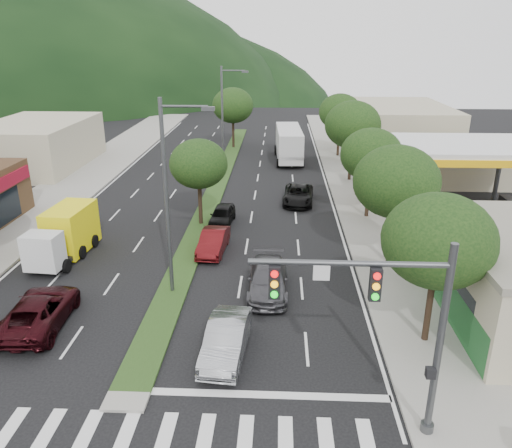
{
  "coord_description": "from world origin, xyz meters",
  "views": [
    {
      "loc": [
        5.47,
        -15.02,
        12.62
      ],
      "look_at": [
        4.23,
        11.45,
        2.59
      ],
      "focal_mm": 35.0,
      "sensor_mm": 36.0,
      "label": 1
    }
  ],
  "objects_px": {
    "tree_r_d": "(353,125)",
    "car_queue_a": "(222,215)",
    "motorhome": "(289,143)",
    "sedan_silver": "(226,339)",
    "car_queue_d": "(298,195)",
    "streetlight_near": "(170,190)",
    "tree_r_b": "(396,182)",
    "tree_med_far": "(233,105)",
    "tree_r_e": "(340,112)",
    "streetlight_mid": "(224,114)",
    "traffic_signal": "(392,314)",
    "tree_r_a": "(438,241)",
    "box_truck": "(66,235)",
    "car_queue_c": "(213,242)",
    "car_queue_b": "(268,279)",
    "suv_maroon": "(39,311)",
    "tree_med_near": "(199,164)",
    "tree_r_c": "(371,155)"
  },
  "relations": [
    {
      "from": "tree_med_far",
      "to": "car_queue_d",
      "type": "height_order",
      "value": "tree_med_far"
    },
    {
      "from": "tree_r_d",
      "to": "car_queue_a",
      "type": "xyz_separation_m",
      "value": [
        -10.5,
        -11.73,
        -4.52
      ]
    },
    {
      "from": "streetlight_mid",
      "to": "motorhome",
      "type": "xyz_separation_m",
      "value": [
        6.31,
        5.06,
        -3.77
      ]
    },
    {
      "from": "car_queue_d",
      "to": "streetlight_near",
      "type": "bearing_deg",
      "value": -109.83
    },
    {
      "from": "sedan_silver",
      "to": "car_queue_b",
      "type": "relative_size",
      "value": 0.9
    },
    {
      "from": "tree_r_d",
      "to": "streetlight_mid",
      "type": "relative_size",
      "value": 0.72
    },
    {
      "from": "traffic_signal",
      "to": "streetlight_near",
      "type": "xyz_separation_m",
      "value": [
        -8.82,
        9.54,
        0.94
      ]
    },
    {
      "from": "tree_r_d",
      "to": "car_queue_d",
      "type": "bearing_deg",
      "value": -126.23
    },
    {
      "from": "traffic_signal",
      "to": "tree_med_near",
      "type": "distance_m",
      "value": 21.53
    },
    {
      "from": "car_queue_a",
      "to": "motorhome",
      "type": "distance_m",
      "value": 20.44
    },
    {
      "from": "tree_r_e",
      "to": "streetlight_mid",
      "type": "bearing_deg",
      "value": -149.31
    },
    {
      "from": "streetlight_near",
      "to": "suv_maroon",
      "type": "distance_m",
      "value": 8.21
    },
    {
      "from": "tree_r_c",
      "to": "car_queue_d",
      "type": "relative_size",
      "value": 1.3
    },
    {
      "from": "car_queue_a",
      "to": "motorhome",
      "type": "height_order",
      "value": "motorhome"
    },
    {
      "from": "tree_med_far",
      "to": "car_queue_b",
      "type": "bearing_deg",
      "value": -82.03
    },
    {
      "from": "tree_med_far",
      "to": "streetlight_mid",
      "type": "bearing_deg",
      "value": -88.93
    },
    {
      "from": "tree_r_b",
      "to": "tree_r_e",
      "type": "relative_size",
      "value": 1.03
    },
    {
      "from": "streetlight_near",
      "to": "tree_r_d",
      "type": "bearing_deg",
      "value": 61.8
    },
    {
      "from": "tree_r_c",
      "to": "tree_r_a",
      "type": "bearing_deg",
      "value": -90.0
    },
    {
      "from": "car_queue_a",
      "to": "motorhome",
      "type": "xyz_separation_m",
      "value": [
        5.01,
        19.78,
        1.16
      ]
    },
    {
      "from": "motorhome",
      "to": "sedan_silver",
      "type": "bearing_deg",
      "value": -97.59
    },
    {
      "from": "suv_maroon",
      "to": "car_queue_b",
      "type": "distance_m",
      "value": 11.11
    },
    {
      "from": "car_queue_a",
      "to": "tree_med_far",
      "type": "bearing_deg",
      "value": 97.04
    },
    {
      "from": "sedan_silver",
      "to": "car_queue_a",
      "type": "bearing_deg",
      "value": 101.67
    },
    {
      "from": "tree_r_a",
      "to": "car_queue_c",
      "type": "bearing_deg",
      "value": 138.55
    },
    {
      "from": "streetlight_near",
      "to": "car_queue_a",
      "type": "height_order",
      "value": "streetlight_near"
    },
    {
      "from": "tree_r_b",
      "to": "box_truck",
      "type": "height_order",
      "value": "tree_r_b"
    },
    {
      "from": "tree_r_a",
      "to": "car_queue_a",
      "type": "distance_m",
      "value": 18.2
    },
    {
      "from": "car_queue_c",
      "to": "car_queue_d",
      "type": "height_order",
      "value": "car_queue_d"
    },
    {
      "from": "streetlight_mid",
      "to": "car_queue_b",
      "type": "distance_m",
      "value": 25.65
    },
    {
      "from": "tree_r_c",
      "to": "car_queue_b",
      "type": "bearing_deg",
      "value": -120.84
    },
    {
      "from": "car_queue_b",
      "to": "tree_r_e",
      "type": "bearing_deg",
      "value": 77.07
    },
    {
      "from": "suv_maroon",
      "to": "tree_r_e",
      "type": "bearing_deg",
      "value": -119.33
    },
    {
      "from": "tree_r_e",
      "to": "car_queue_c",
      "type": "xyz_separation_m",
      "value": [
        -10.5,
        -26.73,
        -4.2
      ]
    },
    {
      "from": "tree_r_a",
      "to": "car_queue_c",
      "type": "height_order",
      "value": "tree_r_a"
    },
    {
      "from": "streetlight_mid",
      "to": "tree_med_far",
      "type": "bearing_deg",
      "value": 91.07
    },
    {
      "from": "car_queue_c",
      "to": "tree_r_e",
      "type": "bearing_deg",
      "value": 72.52
    },
    {
      "from": "traffic_signal",
      "to": "tree_r_d",
      "type": "bearing_deg",
      "value": 84.62
    },
    {
      "from": "tree_r_b",
      "to": "tree_r_d",
      "type": "distance_m",
      "value": 18.0
    },
    {
      "from": "sedan_silver",
      "to": "car_queue_a",
      "type": "distance_m",
      "value": 15.71
    },
    {
      "from": "tree_r_e",
      "to": "sedan_silver",
      "type": "xyz_separation_m",
      "value": [
        -8.6,
        -37.32,
        -4.14
      ]
    },
    {
      "from": "car_queue_d",
      "to": "tree_med_far",
      "type": "bearing_deg",
      "value": 113.22
    },
    {
      "from": "box_truck",
      "to": "streetlight_mid",
      "type": "bearing_deg",
      "value": -105.47
    },
    {
      "from": "traffic_signal",
      "to": "car_queue_d",
      "type": "xyz_separation_m",
      "value": [
        -1.96,
        24.81,
        -3.95
      ]
    },
    {
      "from": "tree_r_a",
      "to": "car_queue_d",
      "type": "relative_size",
      "value": 1.33
    },
    {
      "from": "traffic_signal",
      "to": "sedan_silver",
      "type": "xyz_separation_m",
      "value": [
        -5.63,
        4.22,
        -3.89
      ]
    },
    {
      "from": "sedan_silver",
      "to": "car_queue_b",
      "type": "height_order",
      "value": "sedan_silver"
    },
    {
      "from": "tree_r_b",
      "to": "car_queue_d",
      "type": "relative_size",
      "value": 1.39
    },
    {
      "from": "tree_r_d",
      "to": "suv_maroon",
      "type": "relative_size",
      "value": 1.32
    },
    {
      "from": "streetlight_mid",
      "to": "sedan_silver",
      "type": "bearing_deg",
      "value": -83.99
    }
  ]
}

